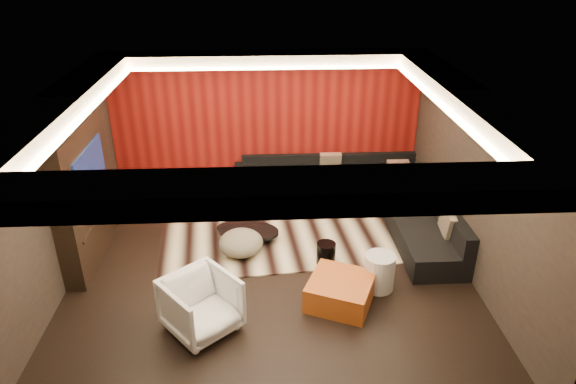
{
  "coord_description": "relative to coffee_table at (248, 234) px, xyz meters",
  "views": [
    {
      "loc": [
        -0.08,
        -6.61,
        4.62
      ],
      "look_at": [
        0.3,
        0.6,
        1.05
      ],
      "focal_mm": 32.0,
      "sensor_mm": 36.0,
      "label": 1
    }
  ],
  "objects": [
    {
      "name": "soffit_front",
      "position": [
        0.37,
        -3.62,
        2.58
      ],
      "size": [
        6.0,
        0.6,
        0.22
      ],
      "primitive_type": "cube",
      "color": "silver",
      "rests_on": "ground"
    },
    {
      "name": "white_side_table",
      "position": [
        1.94,
        -1.45,
        0.17
      ],
      "size": [
        0.46,
        0.46,
        0.55
      ],
      "primitive_type": "cylinder",
      "rotation": [
        0.0,
        0.0,
        -0.05
      ],
      "color": "silver",
      "rests_on": "floor"
    },
    {
      "name": "cove_front",
      "position": [
        0.37,
        -3.28,
        2.49
      ],
      "size": [
        4.8,
        0.08,
        0.04
      ],
      "primitive_type": "cube",
      "color": "#FFD899",
      "rests_on": "ground"
    },
    {
      "name": "orange_ottoman",
      "position": [
        1.33,
        -1.76,
        0.08
      ],
      "size": [
        1.11,
        1.11,
        0.38
      ],
      "primitive_type": "cube",
      "rotation": [
        0.0,
        0.0,
        -0.41
      ],
      "color": "#A15114",
      "rests_on": "floor"
    },
    {
      "name": "soffit_left",
      "position": [
        -2.33,
        -0.92,
        2.58
      ],
      "size": [
        0.6,
        4.8,
        0.22
      ],
      "primitive_type": "cube",
      "color": "silver",
      "rests_on": "ground"
    },
    {
      "name": "wall_left",
      "position": [
        -2.64,
        -0.92,
        1.29
      ],
      "size": [
        0.02,
        6.0,
        2.8
      ],
      "primitive_type": "cube",
      "color": "black",
      "rests_on": "ground"
    },
    {
      "name": "tv_surround",
      "position": [
        -2.48,
        -0.32,
        0.99
      ],
      "size": [
        0.3,
        2.0,
        2.2
      ],
      "primitive_type": "cube",
      "color": "black",
      "rests_on": "ground"
    },
    {
      "name": "wall_right",
      "position": [
        3.38,
        -0.92,
        1.29
      ],
      "size": [
        0.02,
        6.0,
        2.8
      ],
      "primitive_type": "cube",
      "color": "black",
      "rests_on": "ground"
    },
    {
      "name": "cove_back",
      "position": [
        0.37,
        1.44,
        2.49
      ],
      "size": [
        4.8,
        0.08,
        0.04
      ],
      "primitive_type": "cube",
      "color": "#FFD899",
      "rests_on": "ground"
    },
    {
      "name": "striped_pouf",
      "position": [
        -0.09,
        -0.45,
        0.11
      ],
      "size": [
        0.84,
        0.84,
        0.39
      ],
      "primitive_type": "ellipsoid",
      "rotation": [
        0.0,
        0.0,
        -0.21
      ],
      "color": "beige",
      "rests_on": "rug"
    },
    {
      "name": "armchair",
      "position": [
        -0.55,
        -2.21,
        0.28
      ],
      "size": [
        1.19,
        1.19,
        0.78
      ],
      "primitive_type": "imported",
      "rotation": [
        0.0,
        0.0,
        0.7
      ],
      "color": "silver",
      "rests_on": "floor"
    },
    {
      "name": "cove_right",
      "position": [
        2.73,
        -0.92,
        2.49
      ],
      "size": [
        0.08,
        4.8,
        0.04
      ],
      "primitive_type": "cube",
      "color": "#FFD899",
      "rests_on": "ground"
    },
    {
      "name": "floor",
      "position": [
        0.37,
        -0.92,
        -0.12
      ],
      "size": [
        6.0,
        6.0,
        0.02
      ],
      "primitive_type": "cube",
      "color": "black",
      "rests_on": "ground"
    },
    {
      "name": "ceiling",
      "position": [
        0.37,
        -0.92,
        2.7
      ],
      "size": [
        6.0,
        6.0,
        0.02
      ],
      "primitive_type": "cube",
      "color": "silver",
      "rests_on": "ground"
    },
    {
      "name": "soffit_back",
      "position": [
        0.37,
        1.78,
        2.58
      ],
      "size": [
        6.0,
        0.6,
        0.22
      ],
      "primitive_type": "cube",
      "color": "silver",
      "rests_on": "ground"
    },
    {
      "name": "tv_shelf",
      "position": [
        -2.32,
        -0.32,
        0.59
      ],
      "size": [
        0.04,
        1.6,
        0.04
      ],
      "primitive_type": "cube",
      "color": "black",
      "rests_on": "ground"
    },
    {
      "name": "coffee_table",
      "position": [
        0.0,
        0.0,
        0.0
      ],
      "size": [
        1.31,
        1.31,
        0.18
      ],
      "primitive_type": "cylinder",
      "rotation": [
        0.0,
        0.0,
        -0.24
      ],
      "color": "black",
      "rests_on": "rug"
    },
    {
      "name": "soffit_right",
      "position": [
        3.07,
        -0.92,
        2.58
      ],
      "size": [
        0.6,
        4.8,
        0.22
      ],
      "primitive_type": "cube",
      "color": "silver",
      "rests_on": "ground"
    },
    {
      "name": "tv_screen",
      "position": [
        -2.32,
        -0.32,
        1.34
      ],
      "size": [
        0.04,
        1.3,
        0.8
      ],
      "primitive_type": "cube",
      "color": "black",
      "rests_on": "ground"
    },
    {
      "name": "cove_left",
      "position": [
        -1.99,
        -0.92,
        2.49
      ],
      "size": [
        0.08,
        4.8,
        0.04
      ],
      "primitive_type": "cube",
      "color": "#FFD899",
      "rests_on": "ground"
    },
    {
      "name": "rug",
      "position": [
        0.5,
        0.45,
        -0.1
      ],
      "size": [
        4.27,
        3.37,
        0.02
      ],
      "primitive_type": "cube",
      "rotation": [
        0.0,
        0.0,
        0.09
      ],
      "color": "beige",
      "rests_on": "floor"
    },
    {
      "name": "sectional_sofa",
      "position": [
        2.11,
        0.94,
        0.15
      ],
      "size": [
        3.65,
        3.5,
        0.75
      ],
      "color": "black",
      "rests_on": "floor"
    },
    {
      "name": "wall_back",
      "position": [
        0.37,
        2.09,
        1.29
      ],
      "size": [
        6.0,
        0.02,
        2.8
      ],
      "primitive_type": "cube",
      "color": "black",
      "rests_on": "ground"
    },
    {
      "name": "red_feature_wall",
      "position": [
        0.37,
        2.05,
        1.29
      ],
      "size": [
        5.98,
        0.05,
        2.78
      ],
      "primitive_type": "cube",
      "color": "#6B0C0A",
      "rests_on": "ground"
    },
    {
      "name": "throw_pillows",
      "position": [
        2.7,
        0.75,
        0.51
      ],
      "size": [
        1.81,
        2.83,
        0.5
      ],
      "color": "beige",
      "rests_on": "sectional_sofa"
    },
    {
      "name": "drum_stool",
      "position": [
        1.24,
        -0.8,
        0.09
      ],
      "size": [
        0.32,
        0.32,
        0.35
      ],
      "primitive_type": "cylinder",
      "rotation": [
        0.0,
        0.0,
        -0.06
      ],
      "color": "black",
      "rests_on": "rug"
    }
  ]
}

